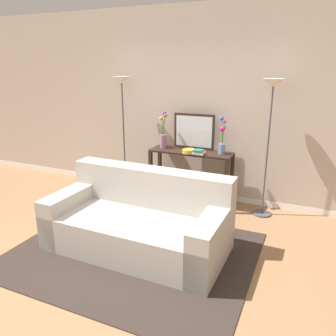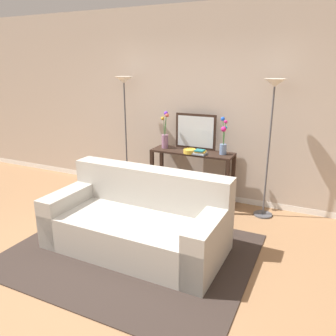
{
  "view_description": "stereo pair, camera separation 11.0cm",
  "coord_description": "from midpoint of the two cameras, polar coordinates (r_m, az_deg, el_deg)",
  "views": [
    {
      "loc": [
        1.68,
        -2.54,
        2.05
      ],
      "look_at": [
        0.01,
        1.24,
        0.77
      ],
      "focal_mm": 35.73,
      "sensor_mm": 36.0,
      "label": 1
    },
    {
      "loc": [
        1.78,
        -2.49,
        2.05
      ],
      "look_at": [
        0.01,
        1.24,
        0.77
      ],
      "focal_mm": 35.73,
      "sensor_mm": 36.0,
      "label": 2
    }
  ],
  "objects": [
    {
      "name": "ground_plane",
      "position": [
        3.68,
        -7.93,
        -17.03
      ],
      "size": [
        16.0,
        16.0,
        0.02
      ],
      "primitive_type": "cube",
      "color": "#936B47"
    },
    {
      "name": "back_wall",
      "position": [
        5.24,
        6.02,
        10.5
      ],
      "size": [
        12.0,
        0.15,
        2.9
      ],
      "color": "white",
      "rests_on": "ground"
    },
    {
      "name": "area_rug",
      "position": [
        3.95,
        -5.46,
        -14.11
      ],
      "size": [
        2.65,
        2.1,
        0.01
      ],
      "color": "#332823",
      "rests_on": "ground"
    },
    {
      "name": "couch",
      "position": [
        3.93,
        -4.34,
        -9.25
      ],
      "size": [
        2.04,
        1.02,
        0.88
      ],
      "color": "#ADA89E",
      "rests_on": "ground"
    },
    {
      "name": "console_table",
      "position": [
        5.05,
        4.73,
        0.04
      ],
      "size": [
        1.24,
        0.38,
        0.82
      ],
      "color": "black",
      "rests_on": "ground"
    },
    {
      "name": "floor_lamp_left",
      "position": [
        5.38,
        -6.82,
        10.98
      ],
      "size": [
        0.28,
        0.28,
        1.88
      ],
      "color": "#4C4C51",
      "rests_on": "ground"
    },
    {
      "name": "floor_lamp_right",
      "position": [
        4.61,
        18.04,
        9.26
      ],
      "size": [
        0.28,
        0.28,
        1.88
      ],
      "color": "#4C4C51",
      "rests_on": "ground"
    },
    {
      "name": "wall_mirror",
      "position": [
        5.07,
        5.34,
        6.2
      ],
      "size": [
        0.64,
        0.02,
        0.53
      ],
      "color": "black",
      "rests_on": "console_table"
    },
    {
      "name": "vase_tall_flowers",
      "position": [
        5.12,
        0.11,
        5.58
      ],
      "size": [
        0.11,
        0.12,
        0.56
      ],
      "color": "gray",
      "rests_on": "console_table"
    },
    {
      "name": "vase_short_flowers",
      "position": [
        4.82,
        10.08,
        4.58
      ],
      "size": [
        0.1,
        0.13,
        0.54
      ],
      "color": "#6B84AD",
      "rests_on": "console_table"
    },
    {
      "name": "fruit_bowl",
      "position": [
        4.86,
        4.37,
        2.89
      ],
      "size": [
        0.19,
        0.19,
        0.06
      ],
      "color": "gold",
      "rests_on": "console_table"
    },
    {
      "name": "book_stack",
      "position": [
        4.81,
        6.11,
        2.66
      ],
      "size": [
        0.21,
        0.17,
        0.07
      ],
      "color": "slate",
      "rests_on": "console_table"
    },
    {
      "name": "book_row_under_console",
      "position": [
        5.36,
        0.82,
        -4.67
      ],
      "size": [
        0.27,
        0.18,
        0.12
      ],
      "color": "#1E7075",
      "rests_on": "ground"
    }
  ]
}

